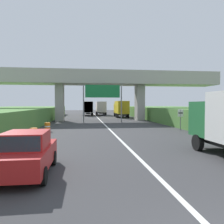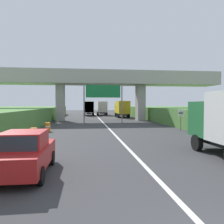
{
  "view_description": "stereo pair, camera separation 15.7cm",
  "coord_description": "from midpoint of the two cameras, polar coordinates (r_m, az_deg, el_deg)",
  "views": [
    {
      "loc": [
        -2.79,
        -3.37,
        2.78
      ],
      "look_at": [
        0.0,
        18.36,
        2.0
      ],
      "focal_mm": 35.12,
      "sensor_mm": 36.0,
      "label": 1
    },
    {
      "loc": [
        -2.63,
        -3.39,
        2.78
      ],
      "look_at": [
        0.0,
        18.36,
        2.0
      ],
      "focal_mm": 35.12,
      "sensor_mm": 36.0,
      "label": 2
    }
  ],
  "objects": [
    {
      "name": "truck_white",
      "position": [
        56.02,
        -3.03,
        1.17
      ],
      "size": [
        2.44,
        7.3,
        3.44
      ],
      "color": "black",
      "rests_on": "ground"
    },
    {
      "name": "construction_barrel_1",
      "position": [
        13.69,
        -24.05,
        -7.9
      ],
      "size": [
        0.57,
        0.57,
        0.9
      ],
      "color": "orange",
      "rests_on": "ground"
    },
    {
      "name": "construction_barrel_2",
      "position": [
        18.49,
        -19.93,
        -5.29
      ],
      "size": [
        0.57,
        0.57,
        0.9
      ],
      "color": "orange",
      "rests_on": "ground"
    },
    {
      "name": "truck_yellow",
      "position": [
        46.54,
        2.27,
        0.99
      ],
      "size": [
        2.44,
        7.3,
        3.44
      ],
      "color": "black",
      "rests_on": "ground"
    },
    {
      "name": "overpass_bridge",
      "position": [
        37.04,
        -3.11,
        7.5
      ],
      "size": [
        40.0,
        4.8,
        8.28
      ],
      "color": "#ADA89E",
      "rests_on": "ground"
    },
    {
      "name": "car_red",
      "position": [
        9.38,
        -21.67,
        -9.93
      ],
      "size": [
        1.86,
        4.1,
        1.72
      ],
      "color": "red",
      "rests_on": "ground"
    },
    {
      "name": "overhead_highway_sign",
      "position": [
        32.93,
        -2.59,
        4.7
      ],
      "size": [
        5.88,
        0.18,
        5.78
      ],
      "color": "slate",
      "rests_on": "ground"
    },
    {
      "name": "truck_orange",
      "position": [
        54.27,
        -6.39,
        1.13
      ],
      "size": [
        2.44,
        7.3,
        3.44
      ],
      "color": "black",
      "rests_on": "ground"
    },
    {
      "name": "speed_limit_sign",
      "position": [
        24.35,
        17.24,
        -1.12
      ],
      "size": [
        0.6,
        0.08,
        2.23
      ],
      "color": "slate",
      "rests_on": "ground"
    },
    {
      "name": "construction_barrel_3",
      "position": [
        23.31,
        -16.66,
        -3.76
      ],
      "size": [
        0.57,
        0.57,
        0.9
      ],
      "color": "orange",
      "rests_on": "ground"
    },
    {
      "name": "lane_centre_stripe",
      "position": [
        30.35,
        -2.16,
        -3.21
      ],
      "size": [
        0.2,
        93.42,
        0.01
      ],
      "primitive_type": "cube",
      "color": "white",
      "rests_on": "ground"
    }
  ]
}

